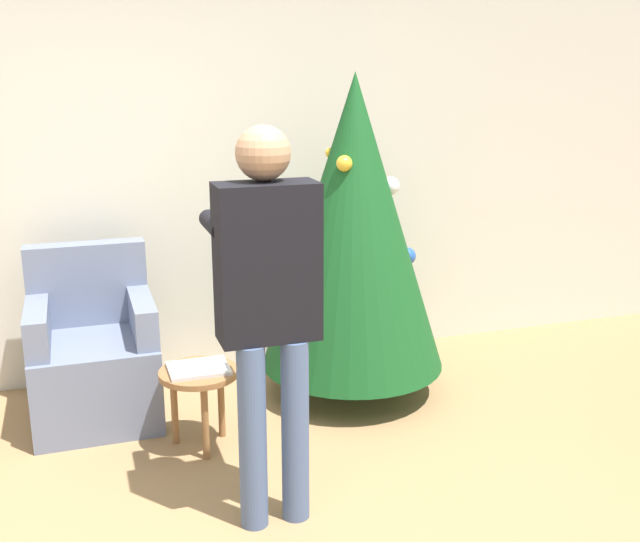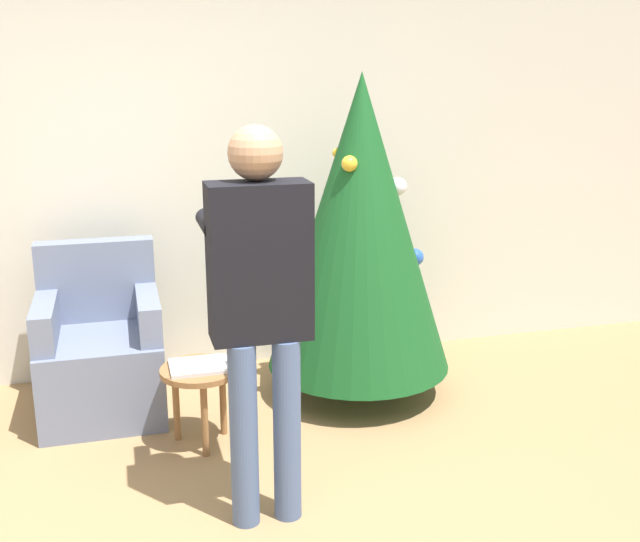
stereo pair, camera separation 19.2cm
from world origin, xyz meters
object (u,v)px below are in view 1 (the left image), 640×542
christmas_tree (354,224)px  armchair (94,358)px  person_standing (268,293)px  side_stool (199,382)px

christmas_tree → armchair: size_ratio=2.00×
armchair → person_standing: 1.61m
christmas_tree → armchair: (-1.50, 0.15, -0.70)m
armchair → person_standing: person_standing is taller
person_standing → side_stool: bearing=105.1°
christmas_tree → side_stool: bearing=-157.5°
armchair → side_stool: size_ratio=2.23×
armchair → side_stool: 0.75m
side_stool → armchair: bearing=131.5°
christmas_tree → side_stool: size_ratio=4.48×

